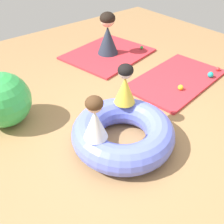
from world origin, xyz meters
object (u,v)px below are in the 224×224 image
at_px(adult_seated, 108,34).
at_px(play_ball_yellow, 181,87).
at_px(inflatable_cushion, 123,133).
at_px(play_ball_teal, 211,75).
at_px(play_ball_green, 142,47).
at_px(child_in_white, 95,118).
at_px(play_ball_red, 218,69).
at_px(child_in_yellow, 125,85).
at_px(exercise_ball_large, 3,100).

relative_size(adult_seated, play_ball_yellow, 9.54).
distance_m(inflatable_cushion, play_ball_teal, 2.11).
height_order(play_ball_yellow, play_ball_teal, play_ball_teal).
bearing_deg(play_ball_green, child_in_white, -144.15).
relative_size(play_ball_red, play_ball_teal, 0.69).
bearing_deg(play_ball_teal, inflatable_cushion, -173.98).
bearing_deg(play_ball_teal, play_ball_yellow, 174.31).
height_order(inflatable_cushion, play_ball_green, inflatable_cushion).
bearing_deg(child_in_yellow, play_ball_teal, 14.82).
xyz_separation_m(play_ball_yellow, play_ball_teal, (0.68, -0.07, 0.01)).
bearing_deg(child_in_yellow, play_ball_green, 56.24).
bearing_deg(child_in_white, play_ball_teal, 47.69).
xyz_separation_m(inflatable_cushion, child_in_white, (-0.38, -0.00, 0.41)).
bearing_deg(inflatable_cushion, exercise_ball_large, 125.17).
bearing_deg(child_in_yellow, inflatable_cushion, -116.79).
bearing_deg(adult_seated, play_ball_teal, 81.64).
bearing_deg(play_ball_red, play_ball_green, 104.14).
bearing_deg(play_ball_yellow, adult_seated, 91.08).
distance_m(adult_seated, play_ball_yellow, 1.76).
bearing_deg(adult_seated, inflatable_cushion, 25.46).
xyz_separation_m(child_in_white, play_ball_yellow, (1.80, 0.29, -0.49)).
relative_size(inflatable_cushion, child_in_yellow, 2.33).
distance_m(child_in_yellow, child_in_white, 0.70).
height_order(child_in_yellow, exercise_ball_large, child_in_yellow).
height_order(play_ball_green, exercise_ball_large, exercise_ball_large).
bearing_deg(child_in_white, play_ball_yellow, 51.71).
relative_size(child_in_white, adult_seated, 0.64).
xyz_separation_m(play_ball_green, exercise_ball_large, (-2.91, -0.48, 0.28)).
relative_size(child_in_yellow, play_ball_yellow, 6.32).
height_order(child_in_yellow, adult_seated, child_in_yellow).
distance_m(child_in_white, play_ball_yellow, 1.89).
bearing_deg(child_in_white, play_ball_red, 48.16).
xyz_separation_m(child_in_yellow, play_ball_red, (2.13, -0.01, -0.51)).
bearing_deg(play_ball_teal, adult_seated, 111.63).
bearing_deg(play_ball_yellow, child_in_white, -170.84).
bearing_deg(play_ball_red, play_ball_teal, -170.42).
bearing_deg(child_in_white, inflatable_cushion, 42.79).
relative_size(child_in_yellow, play_ball_red, 7.67).
xyz_separation_m(adult_seated, play_ball_red, (1.01, -1.74, -0.34)).
bearing_deg(exercise_ball_large, child_in_yellow, -40.39).
height_order(adult_seated, play_ball_yellow, adult_seated).
height_order(child_in_white, play_ball_yellow, child_in_white).
relative_size(child_in_yellow, exercise_ball_large, 0.74).
distance_m(child_in_white, play_ball_green, 3.01).
height_order(child_in_white, adult_seated, child_in_white).
xyz_separation_m(play_ball_red, play_ball_teal, (-0.29, -0.05, 0.02)).
bearing_deg(play_ball_red, play_ball_yellow, 178.93).
height_order(inflatable_cushion, adult_seated, adult_seated).
height_order(child_in_yellow, play_ball_yellow, child_in_yellow).
relative_size(child_in_white, play_ball_red, 7.43).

